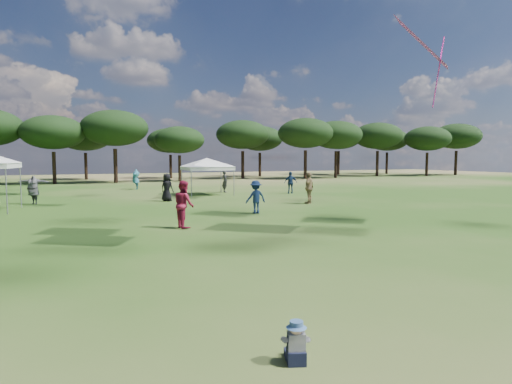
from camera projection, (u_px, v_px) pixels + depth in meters
tree_line at (103, 132)px, 47.06m from camera, size 108.78×17.63×7.77m
tent_right at (207, 160)px, 30.15m from camera, size 6.41×6.41×2.90m
toddler at (296, 344)px, 5.49m from camera, size 0.42×0.46×0.56m
festival_crowd at (76, 190)px, 23.80m from camera, size 28.75×22.28×1.81m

